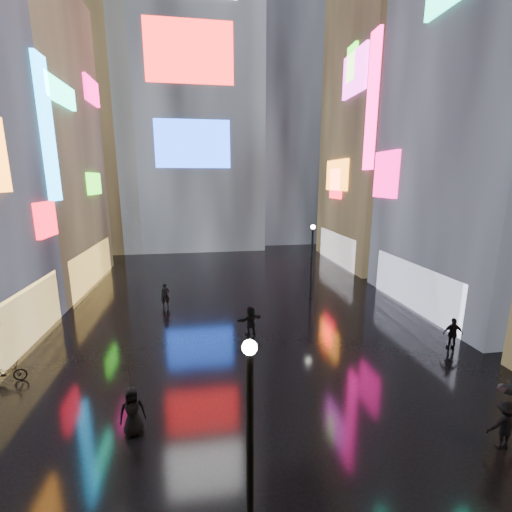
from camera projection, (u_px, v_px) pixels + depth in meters
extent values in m
plane|color=black|center=(238.00, 302.00, 23.58)|extent=(140.00, 140.00, 0.00)
cube|color=#FFC659|center=(12.00, 329.00, 15.79)|extent=(0.20, 10.00, 3.00)
cube|color=red|center=(46.00, 219.00, 19.00)|extent=(0.25, 2.24, 1.94)
cube|color=#1185DB|center=(47.00, 130.00, 19.54)|extent=(0.25, 1.40, 8.00)
cube|color=black|center=(6.00, 140.00, 24.55)|extent=(10.00, 12.00, 22.00)
cube|color=#FFC659|center=(92.00, 266.00, 27.36)|extent=(0.20, 10.00, 3.00)
cube|color=#2EC515|center=(94.00, 184.00, 27.76)|extent=(0.25, 3.00, 1.71)
cube|color=#15D09D|center=(60.00, 92.00, 21.49)|extent=(0.25, 4.84, 1.37)
cube|color=#DB0A63|center=(92.00, 91.00, 27.96)|extent=(0.25, 3.32, 1.94)
cube|color=white|center=(414.00, 286.00, 22.03)|extent=(0.20, 9.00, 3.00)
cube|color=#DB0A63|center=(386.00, 175.00, 24.43)|extent=(0.25, 2.99, 3.26)
cube|color=#DB0A63|center=(372.00, 102.00, 26.02)|extent=(0.25, 1.40, 10.00)
cube|color=black|center=(392.00, 118.00, 32.59)|extent=(10.00, 12.00, 28.00)
cube|color=white|center=(337.00, 248.00, 34.57)|extent=(0.20, 9.00, 3.00)
cube|color=orange|center=(337.00, 175.00, 33.28)|extent=(0.25, 4.92, 2.91)
cube|color=#DB2BC8|center=(355.00, 73.00, 28.75)|extent=(0.25, 4.36, 3.46)
cube|color=red|center=(336.00, 184.00, 33.57)|extent=(0.25, 2.63, 2.87)
cube|color=#2EC515|center=(352.00, 63.00, 29.21)|extent=(0.25, 1.69, 2.90)
cube|color=black|center=(191.00, 73.00, 41.69)|extent=(16.00, 14.00, 42.00)
cube|color=#FF1414|center=(189.00, 52.00, 34.84)|extent=(9.00, 0.20, 6.00)
cube|color=#194CFF|center=(193.00, 144.00, 36.80)|extent=(8.00, 0.20, 5.00)
cube|color=black|center=(283.00, 114.00, 46.30)|extent=(12.00, 12.00, 34.00)
cube|color=black|center=(98.00, 138.00, 39.84)|extent=(10.00, 10.00, 26.00)
cylinder|color=black|center=(250.00, 459.00, 7.16)|extent=(0.16, 0.16, 5.00)
sphere|color=white|center=(250.00, 347.00, 6.61)|extent=(0.30, 0.30, 0.30)
cylinder|color=black|center=(312.00, 263.00, 24.07)|extent=(0.16, 0.16, 5.00)
sphere|color=white|center=(313.00, 227.00, 23.51)|extent=(0.30, 0.30, 0.30)
imported|color=black|center=(505.00, 425.00, 10.59)|extent=(1.09, 0.70, 1.59)
imported|color=black|center=(453.00, 333.00, 16.89)|extent=(1.00, 0.61, 1.59)
imported|color=black|center=(132.00, 411.00, 11.15)|extent=(0.92, 0.71, 1.68)
imported|color=black|center=(251.00, 321.00, 18.42)|extent=(1.55, 0.96, 1.60)
imported|color=black|center=(165.00, 295.00, 22.45)|extent=(0.63, 0.46, 1.59)
imported|color=black|center=(510.00, 394.00, 10.35)|extent=(0.96, 0.96, 0.60)
imported|color=black|center=(129.00, 377.00, 10.87)|extent=(1.27, 1.28, 0.84)
imported|color=black|center=(6.00, 373.00, 14.13)|extent=(1.62, 0.74, 0.82)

